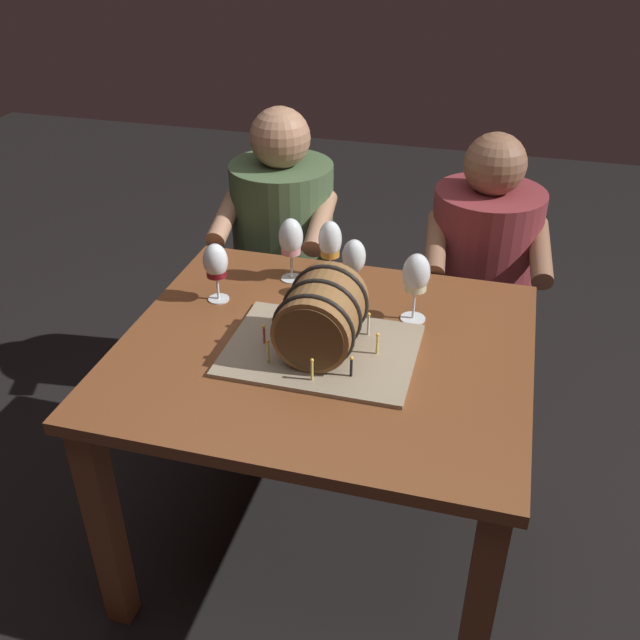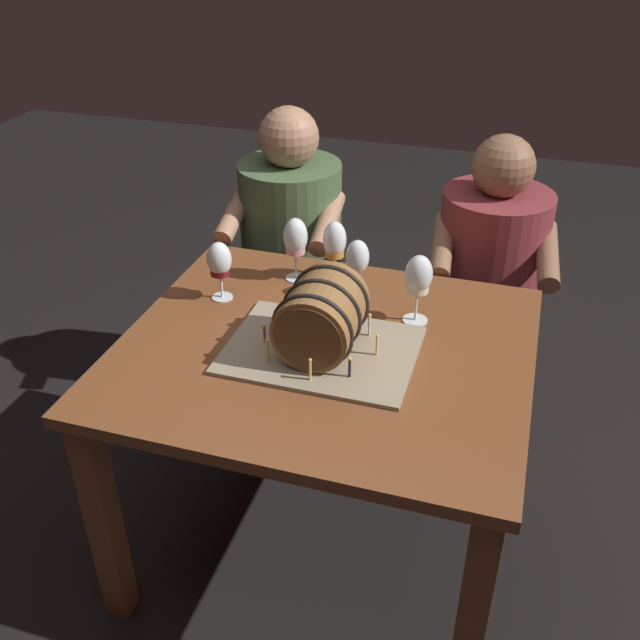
# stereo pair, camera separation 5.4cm
# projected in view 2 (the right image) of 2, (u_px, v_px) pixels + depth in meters

# --- Properties ---
(ground_plane) EXTENTS (8.00, 8.00, 0.00)m
(ground_plane) POSITION_uv_depth(u_px,v_px,m) (324.00, 537.00, 2.34)
(ground_plane) COLOR black
(dining_table) EXTENTS (1.10, 0.97, 0.76)m
(dining_table) POSITION_uv_depth(u_px,v_px,m) (325.00, 381.00, 2.00)
(dining_table) COLOR brown
(dining_table) RESTS_ON ground
(barrel_cake) EXTENTS (0.50, 0.37, 0.22)m
(barrel_cake) POSITION_uv_depth(u_px,v_px,m) (320.00, 321.00, 1.86)
(barrel_cake) COLOR gray
(barrel_cake) RESTS_ON dining_table
(wine_glass_red) EXTENTS (0.07, 0.07, 0.18)m
(wine_glass_red) POSITION_uv_depth(u_px,v_px,m) (219.00, 262.00, 2.09)
(wine_glass_red) COLOR white
(wine_glass_red) RESTS_ON dining_table
(wine_glass_rose) EXTENTS (0.07, 0.07, 0.21)m
(wine_glass_rose) POSITION_uv_depth(u_px,v_px,m) (295.00, 239.00, 2.19)
(wine_glass_rose) COLOR white
(wine_glass_rose) RESTS_ON dining_table
(wine_glass_empty) EXTENTS (0.07, 0.07, 0.19)m
(wine_glass_empty) POSITION_uv_depth(u_px,v_px,m) (357.00, 258.00, 2.09)
(wine_glass_empty) COLOR white
(wine_glass_empty) RESTS_ON dining_table
(wine_glass_amber) EXTENTS (0.07, 0.07, 0.19)m
(wine_glass_amber) POSITION_uv_depth(u_px,v_px,m) (335.00, 242.00, 2.19)
(wine_glass_amber) COLOR white
(wine_glass_amber) RESTS_ON dining_table
(wine_glass_white) EXTENTS (0.08, 0.08, 0.21)m
(wine_glass_white) POSITION_uv_depth(u_px,v_px,m) (418.00, 278.00, 1.97)
(wine_glass_white) COLOR white
(wine_glass_white) RESTS_ON dining_table
(person_seated_left) EXTENTS (0.43, 0.51, 1.16)m
(person_seated_left) POSITION_uv_depth(u_px,v_px,m) (291.00, 263.00, 2.77)
(person_seated_left) COLOR #2A3A24
(person_seated_left) RESTS_ON ground
(person_seated_right) EXTENTS (0.44, 0.51, 1.13)m
(person_seated_right) POSITION_uv_depth(u_px,v_px,m) (485.00, 295.00, 2.60)
(person_seated_right) COLOR #4C1B1E
(person_seated_right) RESTS_ON ground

